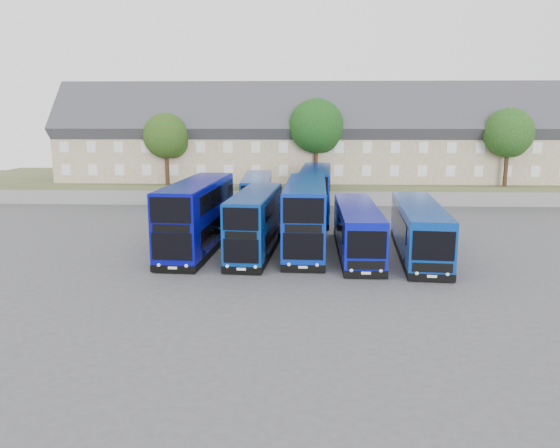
{
  "coord_description": "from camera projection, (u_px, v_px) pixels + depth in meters",
  "views": [
    {
      "loc": [
        0.25,
        -33.27,
        9.37
      ],
      "look_at": [
        -1.03,
        2.68,
        2.2
      ],
      "focal_mm": 35.0,
      "sensor_mm": 36.0,
      "label": 1
    }
  ],
  "objects": [
    {
      "name": "retaining_wall",
      "position": [
        297.0,
        198.0,
        57.83
      ],
      "size": [
        70.0,
        0.4,
        1.5
      ],
      "primitive_type": "cube",
      "color": "slate",
      "rests_on": "ground"
    },
    {
      "name": "ground",
      "position": [
        295.0,
        266.0,
        34.45
      ],
      "size": [
        120.0,
        120.0,
        0.0
      ],
      "primitive_type": "plane",
      "color": "#48484D",
      "rests_on": "ground"
    },
    {
      "name": "coach_east_a",
      "position": [
        357.0,
        230.0,
        37.33
      ],
      "size": [
        2.74,
        12.3,
        3.35
      ],
      "rotation": [
        0.0,
        0.0,
        -0.01
      ],
      "color": "#0910A6",
      "rests_on": "ground"
    },
    {
      "name": "dd_front_mid",
      "position": [
        255.0,
        224.0,
        37.26
      ],
      "size": [
        3.31,
        10.84,
        4.25
      ],
      "rotation": [
        0.0,
        0.0,
        -0.08
      ],
      "color": "navy",
      "rests_on": "ground"
    },
    {
      "name": "dd_front_left",
      "position": [
        197.0,
        217.0,
        38.19
      ],
      "size": [
        3.68,
        12.35,
        4.84
      ],
      "rotation": [
        0.0,
        0.0,
        -0.07
      ],
      "color": "#070989",
      "rests_on": "ground"
    },
    {
      "name": "dd_rear_left",
      "position": [
        257.0,
        200.0,
        47.94
      ],
      "size": [
        2.75,
        10.52,
        4.15
      ],
      "rotation": [
        0.0,
        0.0,
        0.03
      ],
      "color": "#0832A1",
      "rests_on": "ground"
    },
    {
      "name": "coach_east_b",
      "position": [
        419.0,
        231.0,
        36.9
      ],
      "size": [
        3.76,
        12.98,
        3.5
      ],
      "rotation": [
        0.0,
        0.0,
        -0.08
      ],
      "color": "#083493",
      "rests_on": "ground"
    },
    {
      "name": "tree_west",
      "position": [
        168.0,
        138.0,
        58.15
      ],
      "size": [
        4.8,
        4.8,
        7.65
      ],
      "color": "#382314",
      "rests_on": "earth_bank"
    },
    {
      "name": "dd_front_right",
      "position": [
        306.0,
        217.0,
        38.29
      ],
      "size": [
        3.17,
        12.11,
        4.78
      ],
      "rotation": [
        0.0,
        0.0,
        -0.04
      ],
      "color": "#0928A5",
      "rests_on": "ground"
    },
    {
      "name": "tree_mid",
      "position": [
        318.0,
        128.0,
        57.89
      ],
      "size": [
        5.76,
        5.76,
        9.18
      ],
      "color": "#382314",
      "rests_on": "earth_bank"
    },
    {
      "name": "tree_east",
      "position": [
        510.0,
        135.0,
        56.83
      ],
      "size": [
        5.12,
        5.12,
        8.16
      ],
      "color": "#382314",
      "rests_on": "earth_bank"
    },
    {
      "name": "earth_bank",
      "position": [
        297.0,
        184.0,
        67.58
      ],
      "size": [
        80.0,
        20.0,
        2.0
      ],
      "primitive_type": "cube",
      "color": "brown",
      "rests_on": "ground"
    },
    {
      "name": "dd_rear_right",
      "position": [
        316.0,
        194.0,
        50.37
      ],
      "size": [
        3.39,
        11.8,
        4.63
      ],
      "rotation": [
        0.0,
        0.0,
        -0.06
      ],
      "color": "#072592",
      "rests_on": "ground"
    },
    {
      "name": "terrace_row",
      "position": [
        324.0,
        140.0,
        62.46
      ],
      "size": [
        60.0,
        10.4,
        11.2
      ],
      "color": "gray",
      "rests_on": "earth_bank"
    },
    {
      "name": "tree_far",
      "position": [
        539.0,
        130.0,
        63.42
      ],
      "size": [
        5.44,
        5.44,
        8.67
      ],
      "color": "#382314",
      "rests_on": "earth_bank"
    }
  ]
}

